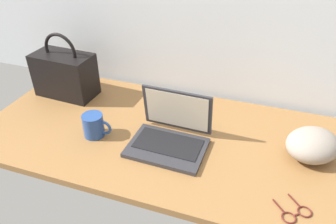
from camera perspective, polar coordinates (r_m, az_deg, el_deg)
desk at (r=1.41m, az=-1.03°, el=-4.36°), size 1.60×0.76×0.03m
laptop at (r=1.32m, az=0.45°, el=-3.99°), size 0.32×0.26×0.22m
coffee_mug at (r=1.40m, az=-13.00°, el=-2.35°), size 0.13×0.09×0.10m
remote_control_near at (r=1.57m, az=4.63°, el=1.00°), size 0.06×0.16×0.02m
eyeglasses at (r=1.17m, az=21.77°, el=-16.43°), size 0.14×0.14×0.01m
handbag at (r=1.72m, az=-17.86°, el=6.49°), size 0.31×0.18×0.33m
cushion at (r=1.37m, az=24.30°, el=-5.33°), size 0.28×0.28×0.12m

